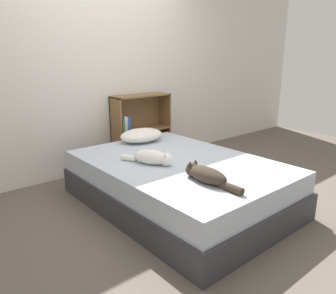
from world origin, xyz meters
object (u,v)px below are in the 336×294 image
Objects in this scene: bed at (178,183)px; cat_light at (153,157)px; bookshelf at (138,129)px; pillow at (142,135)px; cat_dark at (206,175)px.

bed is 4.23× the size of cat_light.
bookshelf is at bearing 70.83° from bed.
cat_dark is at bearing -104.54° from pillow.
bookshelf is (0.45, 1.30, 0.25)m from bed.
pillow is 1.07× the size of cat_light.
bookshelf is at bearing 123.18° from cat_light.
bed is 3.64× the size of cat_dark.
cat_light is at bearing -119.76° from bookshelf.
bookshelf is at bearing 58.65° from pillow.
bookshelf reaches higher than pillow.
cat_light is 0.86× the size of cat_dark.
pillow is at bearing 124.28° from cat_light.
cat_dark is 1.95m from bookshelf.
bed is 0.87m from pillow.
cat_dark is (0.05, -0.62, -0.00)m from cat_light.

